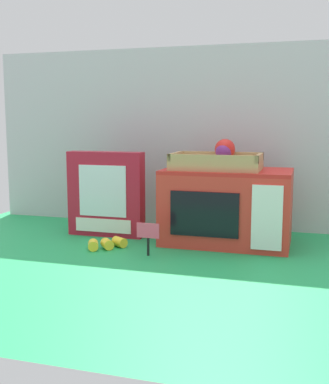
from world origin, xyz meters
name	(u,v)px	position (x,y,z in m)	size (l,w,h in m)	color
ground_plane	(171,242)	(0.00, 0.00, 0.00)	(1.70, 1.70, 0.00)	#219E54
display_back_panel	(192,138)	(0.00, 0.29, 0.34)	(1.61, 0.03, 0.68)	#B7BABF
toy_microwave	(227,207)	(0.18, 0.04, 0.12)	(0.41, 0.25, 0.25)	red
food_groups_crate	(218,161)	(0.15, 0.04, 0.27)	(0.29, 0.18, 0.10)	tan
cookie_set_box	(106,194)	(-0.25, 0.03, 0.15)	(0.27, 0.06, 0.30)	#B2192D
price_sign	(148,234)	(-0.02, -0.18, 0.07)	(0.07, 0.01, 0.10)	black
loose_toy_banana	(107,244)	(-0.17, -0.14, 0.02)	(0.12, 0.11, 0.03)	yellow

